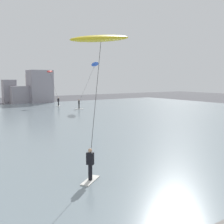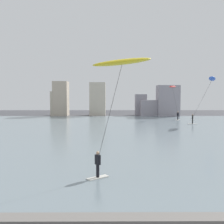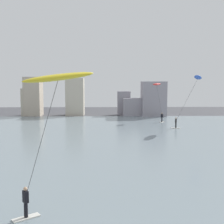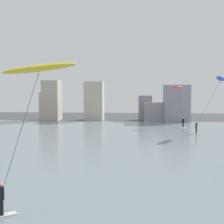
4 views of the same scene
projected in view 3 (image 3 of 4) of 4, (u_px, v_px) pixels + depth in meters
water_bay at (94, 142)px, 34.78m from camera, size 84.00×52.00×0.10m
far_shore_buildings at (96, 99)px, 62.20m from camera, size 29.30×5.72×7.98m
kitesurfer_yellow at (56, 86)px, 15.99m from camera, size 4.18×2.76×7.58m
kitesurfer_red at (158, 89)px, 53.12m from camera, size 2.17×4.42×6.69m
kitesurfer_blue at (196, 82)px, 44.02m from camera, size 4.82×3.51×8.02m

